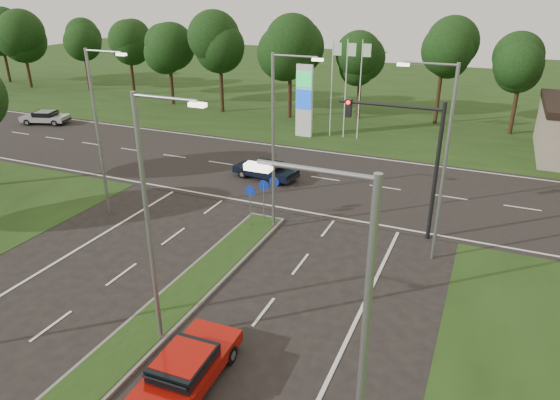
% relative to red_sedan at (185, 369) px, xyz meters
% --- Properties ---
extents(verge_far, '(160.00, 50.00, 0.02)m').
position_rel_red_sedan_xyz_m(verge_far, '(-2.90, 50.54, -0.67)').
color(verge_far, '#1D3411').
rests_on(verge_far, ground).
extents(cross_road, '(160.00, 12.00, 0.02)m').
position_rel_red_sedan_xyz_m(cross_road, '(-2.90, 19.54, -0.67)').
color(cross_road, black).
rests_on(cross_road, ground).
extents(median_kerb, '(2.00, 26.00, 0.12)m').
position_rel_red_sedan_xyz_m(median_kerb, '(-2.90, -0.46, -0.61)').
color(median_kerb, slate).
rests_on(median_kerb, ground).
extents(streetlight_median_near, '(2.53, 0.22, 9.00)m').
position_rel_red_sedan_xyz_m(streetlight_median_near, '(-1.90, 1.54, 4.41)').
color(streetlight_median_near, gray).
rests_on(streetlight_median_near, ground).
extents(streetlight_median_far, '(2.53, 0.22, 9.00)m').
position_rel_red_sedan_xyz_m(streetlight_median_far, '(-1.90, 11.54, 4.41)').
color(streetlight_median_far, gray).
rests_on(streetlight_median_far, ground).
extents(streetlight_left_far, '(2.53, 0.22, 9.00)m').
position_rel_red_sedan_xyz_m(streetlight_left_far, '(-11.20, 9.54, 4.41)').
color(streetlight_left_far, gray).
rests_on(streetlight_left_far, ground).
extents(streetlight_right_far, '(2.53, 0.22, 9.00)m').
position_rel_red_sedan_xyz_m(streetlight_right_far, '(5.90, 11.54, 4.41)').
color(streetlight_right_far, gray).
rests_on(streetlight_right_far, ground).
extents(streetlight_right_near, '(2.53, 0.22, 9.00)m').
position_rel_red_sedan_xyz_m(streetlight_right_near, '(5.90, -2.46, 4.41)').
color(streetlight_right_near, gray).
rests_on(streetlight_right_near, ground).
extents(traffic_signal, '(5.10, 0.42, 7.00)m').
position_rel_red_sedan_xyz_m(traffic_signal, '(4.29, 13.54, 3.99)').
color(traffic_signal, black).
rests_on(traffic_signal, ground).
extents(median_signs, '(1.16, 1.76, 2.38)m').
position_rel_red_sedan_xyz_m(median_signs, '(-2.90, 11.94, 1.05)').
color(median_signs, gray).
rests_on(median_signs, ground).
extents(gas_pylon, '(5.80, 1.26, 8.00)m').
position_rel_red_sedan_xyz_m(gas_pylon, '(-6.69, 28.59, 2.53)').
color(gas_pylon, silver).
rests_on(gas_pylon, ground).
extents(treeline_far, '(6.00, 6.00, 9.90)m').
position_rel_red_sedan_xyz_m(treeline_far, '(-2.80, 35.47, 6.16)').
color(treeline_far, black).
rests_on(treeline_far, ground).
extents(red_sedan, '(2.02, 4.58, 1.24)m').
position_rel_red_sedan_xyz_m(red_sedan, '(0.00, 0.00, 0.00)').
color(red_sedan, '#9F0F08').
rests_on(red_sedan, ground).
extents(navy_sedan, '(4.40, 2.28, 1.16)m').
position_rel_red_sedan_xyz_m(navy_sedan, '(-5.56, 18.02, -0.05)').
color(navy_sedan, black).
rests_on(navy_sedan, ground).
extents(far_car_a, '(4.47, 2.93, 1.19)m').
position_rel_red_sedan_xyz_m(far_car_a, '(-30.38, 22.85, -0.03)').
color(far_car_a, '#A4A4A4').
rests_on(far_car_a, ground).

